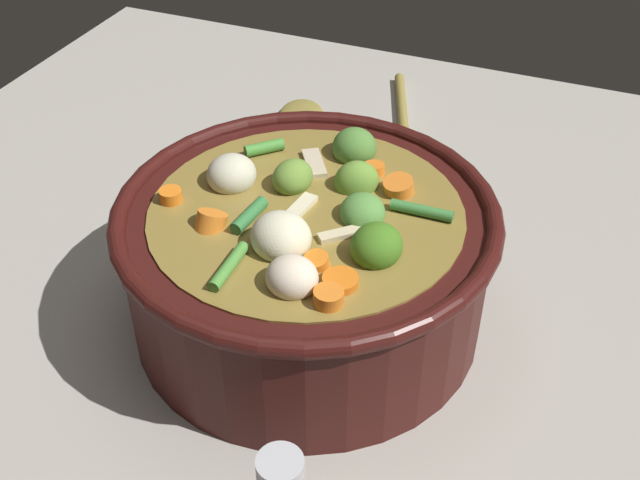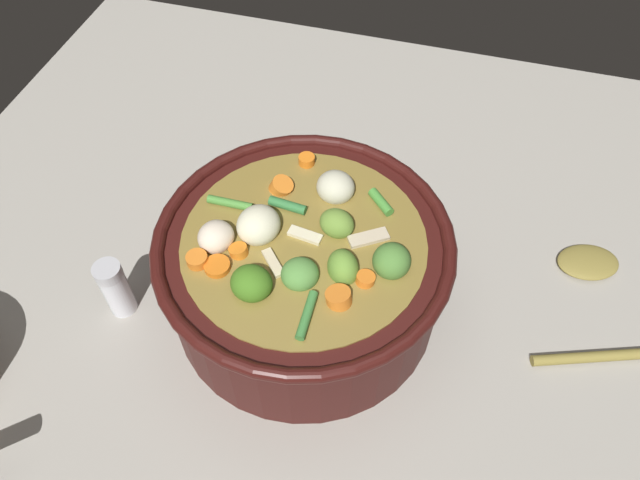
# 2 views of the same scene
# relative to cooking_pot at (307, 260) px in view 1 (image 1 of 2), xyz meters

# --- Properties ---
(ground_plane) EXTENTS (1.10, 1.10, 0.00)m
(ground_plane) POSITION_rel_cooking_pot_xyz_m (0.00, 0.00, -0.07)
(ground_plane) COLOR #9E998E
(cooking_pot) EXTENTS (0.32, 0.32, 0.15)m
(cooking_pot) POSITION_rel_cooking_pot_xyz_m (0.00, 0.00, 0.00)
(cooking_pot) COLOR #38110F
(cooking_pot) RESTS_ON ground_plane
(wooden_spoon) EXTENTS (0.21, 0.20, 0.01)m
(wooden_spoon) POSITION_rel_cooking_pot_xyz_m (0.34, 0.10, -0.06)
(wooden_spoon) COLOR olive
(wooden_spoon) RESTS_ON ground_plane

